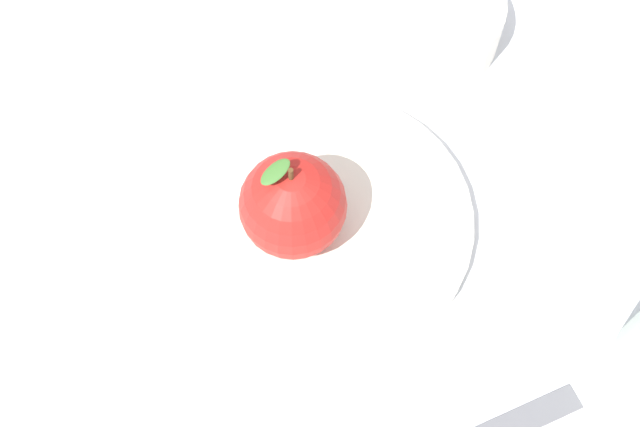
{
  "coord_description": "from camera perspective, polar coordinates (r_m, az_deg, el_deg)",
  "views": [
    {
      "loc": [
        0.02,
        0.23,
        0.53
      ],
      "look_at": [
        0.02,
        -0.04,
        0.02
      ],
      "focal_mm": 43.2,
      "sensor_mm": 36.0,
      "label": 1
    }
  ],
  "objects": [
    {
      "name": "apple",
      "position": [
        0.54,
        -2.02,
        0.6
      ],
      "size": [
        0.08,
        0.08,
        0.09
      ],
      "color": "#B21E19",
      "rests_on": "dinner_plate"
    },
    {
      "name": "ground_plane",
      "position": [
        0.58,
        2.01,
        -4.1
      ],
      "size": [
        2.4,
        2.4,
        0.0
      ],
      "primitive_type": "plane",
      "color": "silver"
    },
    {
      "name": "side_bowl",
      "position": [
        0.69,
        7.84,
        14.33
      ],
      "size": [
        0.13,
        0.13,
        0.04
      ],
      "color": "silver",
      "rests_on": "ground_plane"
    },
    {
      "name": "dinner_plate",
      "position": [
        0.59,
        0.0,
        -0.44
      ],
      "size": [
        0.23,
        0.23,
        0.02
      ],
      "color": "silver",
      "rests_on": "ground_plane"
    }
  ]
}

